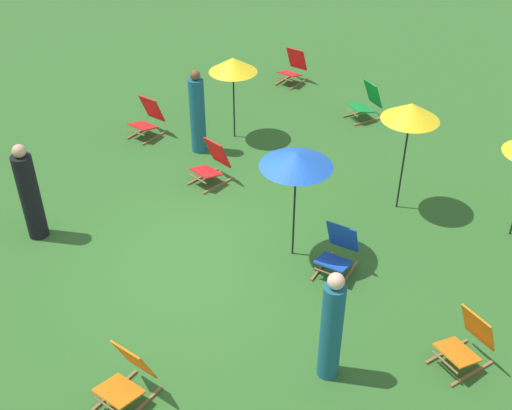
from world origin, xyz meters
TOP-DOWN VIEW (x-y plane):
  - ground_plane at (0.00, 0.00)m, footprint 40.00×40.00m
  - deckchair_0 at (-3.88, 5.90)m, footprint 0.62×0.84m
  - deckchair_1 at (1.61, 1.43)m, footprint 0.69×0.87m
  - deckchair_2 at (3.96, 1.30)m, footprint 0.60×0.83m
  - deckchair_4 at (-1.44, 5.74)m, footprint 0.66×0.86m
  - deckchair_5 at (-3.99, 1.74)m, footprint 0.62×0.84m
  - deckchair_7 at (1.53, -2.26)m, footprint 0.63×0.84m
  - deckchair_8 at (-1.67, 1.60)m, footprint 0.52×0.79m
  - umbrella_0 at (1.17, 3.50)m, footprint 0.96×0.96m
  - umbrella_1 at (-2.72, 3.03)m, footprint 0.97×0.97m
  - umbrella_2 at (0.87, 1.21)m, footprint 1.09×1.09m
  - person_0 at (2.90, -0.16)m, footprint 0.36×0.36m
  - person_1 at (-2.30, -1.59)m, footprint 0.36×0.36m
  - person_2 at (-2.76, 2.13)m, footprint 0.43×0.43m

SIDE VIEW (x-z plane):
  - ground_plane at x=0.00m, z-range 0.00..0.00m
  - deckchair_0 at x=-3.88m, z-range -0.05..0.79m
  - deckchair_1 at x=1.61m, z-range -0.05..0.79m
  - deckchair_2 at x=3.96m, z-range -0.05..0.79m
  - deckchair_4 at x=-1.44m, z-range -0.05..0.79m
  - deckchair_5 at x=-3.99m, z-range -0.05..0.79m
  - deckchair_7 at x=1.53m, z-range -0.05..0.79m
  - deckchair_8 at x=-1.67m, z-range -0.05..0.79m
  - person_0 at x=2.90m, z-range -0.04..1.64m
  - person_1 at x=-2.30m, z-range -0.05..1.66m
  - person_2 at x=-2.76m, z-range -0.05..1.68m
  - umbrella_1 at x=-2.72m, z-range 0.72..2.46m
  - umbrella_2 at x=0.87m, z-range 0.82..2.68m
  - umbrella_0 at x=1.17m, z-range 0.86..2.87m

